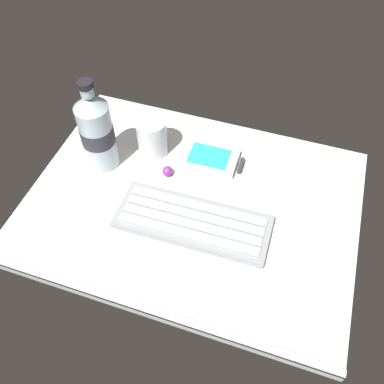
{
  "coord_description": "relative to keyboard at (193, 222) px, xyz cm",
  "views": [
    {
      "loc": [
        15.51,
        -46.56,
        65.5
      ],
      "look_at": [
        0.0,
        0.0,
        3.0
      ],
      "focal_mm": 38.8,
      "sensor_mm": 36.0,
      "label": 1
    }
  ],
  "objects": [
    {
      "name": "trackball_mouse",
      "position": [
        -8.87,
        10.05,
        0.29
      ],
      "size": [
        2.2,
        2.2,
        2.2
      ],
      "primitive_type": "sphere",
      "color": "purple",
      "rests_on": "ground_plane"
    },
    {
      "name": "keyboard",
      "position": [
        0.0,
        0.0,
        0.0
      ],
      "size": [
        29.2,
        11.53,
        1.7
      ],
      "color": "#93969B",
      "rests_on": "ground_plane"
    },
    {
      "name": "handheld_device",
      "position": [
        -1.21,
        16.56,
        -0.08
      ],
      "size": [
        12.9,
        7.82,
        1.5
      ],
      "color": "silver",
      "rests_on": "ground_plane"
    },
    {
      "name": "water_bottle",
      "position": [
        -22.92,
        9.05,
        8.2
      ],
      "size": [
        6.73,
        6.73,
        20.8
      ],
      "color": "silver",
      "rests_on": "ground_plane"
    },
    {
      "name": "juice_cup",
      "position": [
        -14.18,
        15.49,
        3.1
      ],
      "size": [
        6.4,
        6.4,
        8.5
      ],
      "color": "silver",
      "rests_on": "ground_plane"
    },
    {
      "name": "ground_plane",
      "position": [
        -1.87,
        4.82,
        -1.79
      ],
      "size": [
        64.0,
        48.0,
        2.8
      ],
      "color": "silver"
    }
  ]
}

